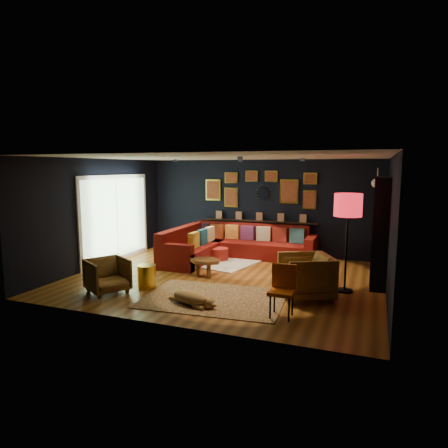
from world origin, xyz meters
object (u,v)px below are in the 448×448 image
(armchair_left, at_px, (107,274))
(dog, at_px, (190,295))
(gold_stool, at_px, (147,276))
(floor_lamp, at_px, (348,209))
(pouf, at_px, (219,254))
(sectional, at_px, (228,246))
(armchair_right, at_px, (306,274))
(coffee_table, at_px, (205,262))
(orange_chair, at_px, (283,286))

(armchair_left, bearing_deg, dog, -61.88)
(gold_stool, xyz_separation_m, floor_lamp, (3.73, 1.14, 1.39))
(pouf, xyz_separation_m, gold_stool, (-0.50, -2.69, 0.05))
(sectional, bearing_deg, pouf, -109.54)
(armchair_right, bearing_deg, dog, -85.73)
(gold_stool, bearing_deg, coffee_table, 57.08)
(sectional, height_order, dog, sectional)
(gold_stool, bearing_deg, armchair_right, 8.88)
(orange_chair, bearing_deg, sectional, 121.81)
(sectional, distance_m, orange_chair, 4.21)
(armchair_right, xyz_separation_m, gold_stool, (-3.08, -0.48, -0.22))
(coffee_table, xyz_separation_m, armchair_right, (2.31, -0.70, 0.14))
(orange_chair, bearing_deg, pouf, 125.51)
(armchair_left, xyz_separation_m, dog, (1.80, -0.07, -0.19))
(coffee_table, distance_m, orange_chair, 2.74)
(sectional, xyz_separation_m, dog, (0.65, -3.61, -0.15))
(pouf, xyz_separation_m, armchair_right, (2.58, -2.21, 0.27))
(armchair_right, bearing_deg, armchair_left, -100.99)
(armchair_left, distance_m, dog, 1.81)
(armchair_left, relative_size, dog, 0.71)
(floor_lamp, bearing_deg, gold_stool, -163.03)
(pouf, bearing_deg, dog, -77.01)
(armchair_left, bearing_deg, armchair_right, -43.80)
(pouf, xyz_separation_m, orange_chair, (2.38, -3.24, 0.32))
(pouf, relative_size, armchair_right, 0.51)
(orange_chair, bearing_deg, armchair_right, 78.21)
(gold_stool, bearing_deg, armchair_left, -134.61)
(armchair_left, distance_m, armchair_right, 3.76)
(armchair_left, xyz_separation_m, armchair_right, (3.61, 1.02, 0.09))
(coffee_table, bearing_deg, pouf, 99.90)
(sectional, relative_size, armchair_right, 3.78)
(sectional, relative_size, gold_stool, 7.42)
(pouf, bearing_deg, coffee_table, -80.10)
(orange_chair, xyz_separation_m, dog, (-1.62, -0.06, -0.32))
(gold_stool, bearing_deg, dog, -25.90)
(gold_stool, bearing_deg, pouf, 79.42)
(armchair_right, relative_size, orange_chair, 1.07)
(orange_chair, distance_m, dog, 1.65)
(pouf, height_order, orange_chair, orange_chair)
(sectional, xyz_separation_m, pouf, (-0.11, -0.31, -0.15))
(gold_stool, height_order, dog, gold_stool)
(armchair_right, bearing_deg, gold_stool, -107.92)
(orange_chair, distance_m, floor_lamp, 2.20)
(sectional, relative_size, dog, 3.31)
(pouf, height_order, dog, dog)
(armchair_right, bearing_deg, sectional, -162.33)
(dog, bearing_deg, pouf, 119.80)
(orange_chair, xyz_separation_m, floor_lamp, (0.85, 1.69, 1.12))
(coffee_table, distance_m, armchair_left, 2.16)
(pouf, bearing_deg, gold_stool, -100.58)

